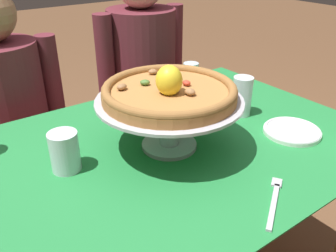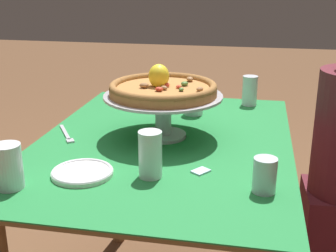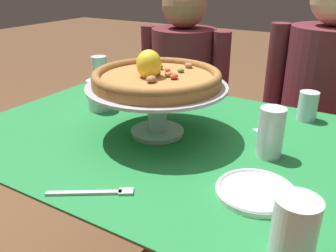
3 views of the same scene
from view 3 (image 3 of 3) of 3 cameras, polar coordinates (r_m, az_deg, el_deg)
dining_table at (r=1.11m, az=0.11°, el=-7.00°), size 1.17×0.84×0.75m
pizza_stand at (r=1.02m, az=-1.78°, el=4.52°), size 0.40×0.40×0.15m
pizza at (r=1.00m, az=-1.88°, el=7.87°), size 0.36×0.36×0.10m
water_glass_back_right at (r=1.23m, az=21.44°, el=2.81°), size 0.06×0.06×0.09m
water_glass_back_left at (r=1.52m, az=-10.87°, el=8.24°), size 0.06×0.06×0.13m
water_glass_front_right at (r=0.63m, az=19.43°, el=-16.03°), size 0.07×0.07×0.12m
water_glass_side_left at (r=1.25m, az=-11.06°, el=4.65°), size 0.08×0.08×0.11m
water_glass_side_right at (r=0.94m, az=16.07°, el=-1.35°), size 0.07×0.07×0.13m
side_plate at (r=0.80m, az=13.86°, el=-10.04°), size 0.17×0.17×0.02m
dinner_fork at (r=0.80m, az=-11.63°, el=-10.32°), size 0.17×0.12×0.01m
sugar_packet at (r=1.10m, az=14.84°, el=-0.92°), size 0.06×0.06×0.00m
diner_left at (r=1.82m, az=2.35°, el=2.47°), size 0.46×0.33×1.16m
diner_right at (r=1.64m, az=22.63°, el=-0.49°), size 0.47×0.33×1.21m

